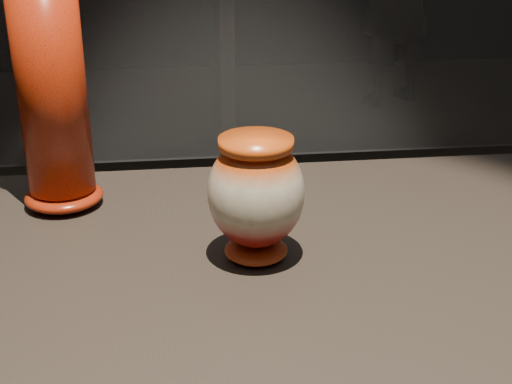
% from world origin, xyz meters
% --- Properties ---
extents(main_vase, '(0.16, 0.16, 0.17)m').
position_xyz_m(main_vase, '(-0.00, 0.05, 1.00)').
color(main_vase, maroon).
rests_on(main_vase, display_plinth).
extents(tall_vase, '(0.14, 0.14, 0.39)m').
position_xyz_m(tall_vase, '(-0.29, 0.26, 1.09)').
color(tall_vase, red).
rests_on(tall_vase, display_plinth).
extents(back_shelf, '(2.00, 0.60, 0.90)m').
position_xyz_m(back_shelf, '(-0.64, 3.30, 0.64)').
color(back_shelf, black).
rests_on(back_shelf, ground).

